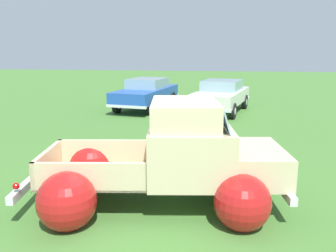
% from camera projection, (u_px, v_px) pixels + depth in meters
% --- Properties ---
extents(ground_plane, '(80.00, 80.00, 0.00)m').
position_uv_depth(ground_plane, '(154.00, 203.00, 6.63)').
color(ground_plane, '#477A33').
extents(vintage_pickup_truck, '(4.82, 3.21, 1.96)m').
position_uv_depth(vintage_pickup_truck, '(175.00, 164.00, 6.47)').
color(vintage_pickup_truck, black).
rests_on(vintage_pickup_truck, ground).
extents(show_car_0, '(2.63, 4.87, 1.43)m').
position_uv_depth(show_car_0, '(146.00, 92.00, 16.86)').
color(show_car_0, black).
rests_on(show_car_0, ground).
extents(show_car_1, '(2.86, 4.68, 1.43)m').
position_uv_depth(show_car_1, '(221.00, 95.00, 15.94)').
color(show_car_1, black).
rests_on(show_car_1, ground).
extents(spectator_0, '(0.45, 0.52, 1.61)m').
position_uv_depth(spectator_0, '(192.00, 119.00, 9.82)').
color(spectator_0, gray).
rests_on(spectator_0, ground).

